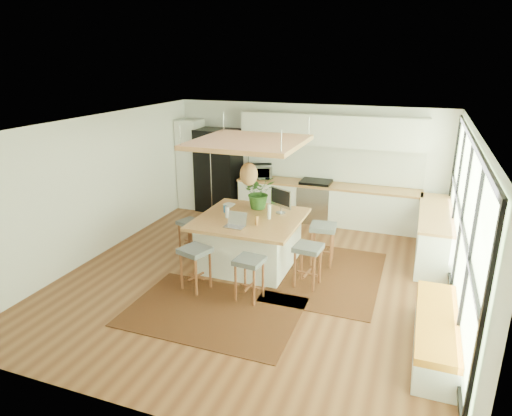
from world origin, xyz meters
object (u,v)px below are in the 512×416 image
at_px(laptop, 235,221).
at_px(island, 250,241).
at_px(fridge, 219,174).
at_px(monitor, 281,200).
at_px(stool_near_right, 249,279).
at_px(microwave, 260,170).
at_px(stool_near_left, 196,270).
at_px(stool_right_front, 307,267).
at_px(stool_left_side, 190,234).
at_px(island_plant, 259,196).
at_px(stool_right_back, 322,246).

bearing_deg(laptop, island, 85.39).
bearing_deg(fridge, monitor, -41.58).
bearing_deg(island, fridge, 124.32).
height_order(stool_near_right, microwave, microwave).
bearing_deg(fridge, stool_near_right, -56.25).
xyz_separation_m(stool_near_left, stool_right_front, (1.72, 0.75, 0.00)).
relative_size(island, stool_near_left, 2.48).
bearing_deg(fridge, stool_left_side, -75.00).
bearing_deg(microwave, stool_right_front, -78.99).
bearing_deg(stool_left_side, monitor, 9.15).
bearing_deg(stool_left_side, island_plant, 17.94).
bearing_deg(laptop, stool_right_back, 39.92).
bearing_deg(island_plant, island, -87.37).
bearing_deg(monitor, stool_left_side, -142.28).
bearing_deg(fridge, stool_right_front, -42.84).
xyz_separation_m(stool_near_right, laptop, (-0.53, 0.68, 0.70)).
height_order(fridge, stool_near_left, fridge).
relative_size(stool_right_front, monitor, 1.42).
bearing_deg(stool_near_right, stool_left_side, 142.76).
relative_size(stool_right_back, stool_left_side, 1.20).
relative_size(fridge, island, 1.11).
bearing_deg(stool_left_side, microwave, 78.33).
height_order(stool_right_front, island_plant, island_plant).
bearing_deg(island_plant, stool_right_front, -39.72).
height_order(stool_right_front, microwave, microwave).
relative_size(fridge, stool_near_left, 2.76).
bearing_deg(stool_right_front, island, 158.90).
relative_size(stool_near_left, island_plant, 1.14).
height_order(stool_left_side, laptop, laptop).
relative_size(stool_near_left, monitor, 1.42).
relative_size(stool_right_back, laptop, 2.13).
xyz_separation_m(stool_right_front, stool_left_side, (-2.56, 0.61, 0.00)).
bearing_deg(microwave, island, -94.87).
relative_size(island, stool_near_right, 2.58).
distance_m(fridge, stool_right_back, 3.93).
xyz_separation_m(fridge, monitor, (2.34, -2.33, 0.26)).
distance_m(stool_right_back, stool_left_side, 2.63).
xyz_separation_m(stool_right_front, stool_right_back, (0.05, 0.94, 0.00)).
xyz_separation_m(stool_near_right, stool_right_front, (0.76, 0.76, 0.00)).
height_order(stool_near_left, island_plant, island_plant).
distance_m(stool_left_side, microwave, 2.77).
relative_size(fridge, stool_left_side, 3.16).
relative_size(stool_near_left, stool_left_side, 1.15).
relative_size(stool_right_front, island_plant, 1.14).
bearing_deg(laptop, stool_near_right, -49.46).
height_order(laptop, microwave, microwave).
height_order(monitor, microwave, monitor).
xyz_separation_m(fridge, microwave, (1.08, -0.01, 0.20)).
xyz_separation_m(stool_near_right, microwave, (-1.26, 3.98, 0.77)).
distance_m(island, microwave, 2.94).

